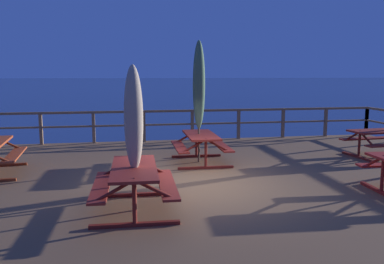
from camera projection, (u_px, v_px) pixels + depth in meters
The scene contains 7 objects.
ground_plane at pixel (199, 217), 8.52m from camera, with size 600.00×600.00×0.00m, color navy.
wooden_deck at pixel (199, 200), 8.46m from camera, with size 15.66×11.50×0.74m, color brown.
railing_waterside_far at pixel (168, 120), 13.75m from camera, with size 15.46×0.10×1.09m.
picnic_table_mid_left at pixel (134, 178), 6.73m from camera, with size 1.46×1.94×0.78m.
picnic_table_mid_right at pixel (201, 142), 10.36m from camera, with size 1.44×1.81×0.78m.
patio_umbrella_tall_mid_left at pixel (134, 119), 6.55m from camera, with size 0.32×0.32×2.50m.
patio_umbrella_short_mid at pixel (199, 86), 10.20m from camera, with size 0.32×0.32×3.20m.
Camera 1 is at (-1.58, -8.00, 3.07)m, focal length 36.74 mm.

